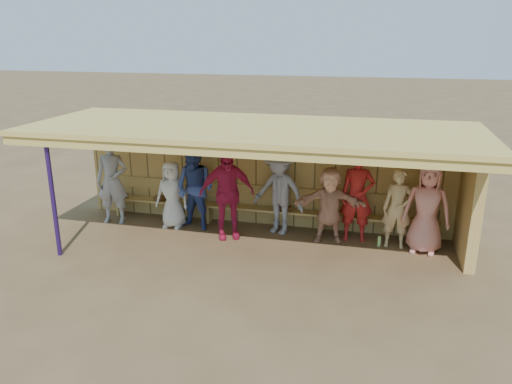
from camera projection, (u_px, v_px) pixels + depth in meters
ground at (252, 245)px, 10.43m from camera, size 90.00×90.00×0.00m
player_a at (112, 181)px, 11.40m from camera, size 0.80×0.59×2.00m
player_b at (172, 195)px, 11.20m from camera, size 0.75×0.49×1.53m
player_c at (195, 188)px, 11.02m from camera, size 1.07×0.92×1.90m
player_d at (227, 193)px, 10.55m from camera, size 1.26×0.93×1.99m
player_e at (279, 192)px, 10.80m from camera, size 1.38×1.06×1.89m
player_f at (329, 205)px, 10.41m from camera, size 1.55×0.72×1.61m
player_g at (357, 197)px, 10.42m from camera, size 0.74×0.51×1.93m
player_h at (427, 208)px, 9.83m from camera, size 0.99×0.73×1.87m
player_extra at (397, 209)px, 10.11m from camera, size 0.61×0.41×1.65m
dugout_structure at (278, 159)px, 10.46m from camera, size 8.80×3.20×2.50m
bench at (264, 204)px, 11.30m from camera, size 7.60×0.34×0.93m
dugout_equipment at (224, 204)px, 11.40m from camera, size 7.32×0.62×0.80m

